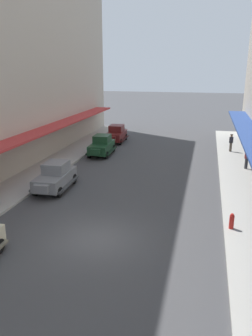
{
  "coord_description": "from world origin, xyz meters",
  "views": [
    {
      "loc": [
        4.78,
        -13.53,
        7.93
      ],
      "look_at": [
        0.0,
        6.0,
        1.8
      ],
      "focal_mm": 35.34,
      "sensor_mm": 36.0,
      "label": 1
    }
  ],
  "objects": [
    {
      "name": "parked_car_0",
      "position": [
        -4.84,
        21.16,
        0.94
      ],
      "size": [
        2.25,
        4.3,
        1.84
      ],
      "color": "#591919",
      "rests_on": "ground"
    },
    {
      "name": "pedestrian_1",
      "position": [
        7.2,
        19.02,
        1.01
      ],
      "size": [
        0.36,
        0.28,
        1.67
      ],
      "color": "#4C4238",
      "rests_on": "sidewalk_right"
    },
    {
      "name": "parked_car_2",
      "position": [
        -4.67,
        15.44,
        0.94
      ],
      "size": [
        2.3,
        4.32,
        1.84
      ],
      "color": "#193D23",
      "rests_on": "ground"
    },
    {
      "name": "parked_car_3",
      "position": [
        -4.87,
        5.85,
        0.94
      ],
      "size": [
        2.3,
        4.32,
        1.84
      ],
      "color": "slate",
      "rests_on": "ground"
    },
    {
      "name": "pedestrian_2",
      "position": [
        8.09,
        13.38,
        1.01
      ],
      "size": [
        0.36,
        0.28,
        1.67
      ],
      "color": "#2D2D33",
      "rests_on": "sidewalk_right"
    },
    {
      "name": "fire_hydrant",
      "position": [
        6.35,
        2.37,
        0.56
      ],
      "size": [
        0.24,
        0.24,
        0.82
      ],
      "color": "#B21E19",
      "rests_on": "sidewalk_right"
    },
    {
      "name": "ground_plane",
      "position": [
        0.0,
        0.0,
        0.0
      ],
      "size": [
        200.0,
        200.0,
        0.0
      ],
      "primitive_type": "plane",
      "color": "#424244"
    }
  ]
}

